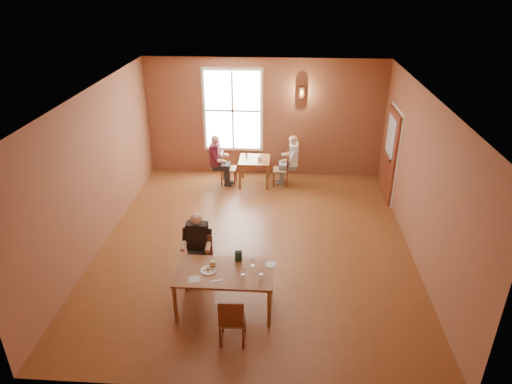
# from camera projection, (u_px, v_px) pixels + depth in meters

# --- Properties ---
(ground) EXTENTS (6.00, 7.00, 0.01)m
(ground) POSITION_uv_depth(u_px,v_px,m) (255.00, 244.00, 9.04)
(ground) COLOR brown
(ground) RESTS_ON ground
(wall_back) EXTENTS (6.00, 0.04, 3.00)m
(wall_back) POSITION_uv_depth(u_px,v_px,m) (265.00, 118.00, 11.51)
(wall_back) COLOR brown
(wall_back) RESTS_ON ground
(wall_front) EXTENTS (6.00, 0.04, 3.00)m
(wall_front) POSITION_uv_depth(u_px,v_px,m) (235.00, 299.00, 5.24)
(wall_front) COLOR brown
(wall_front) RESTS_ON ground
(wall_left) EXTENTS (0.04, 7.00, 3.00)m
(wall_left) POSITION_uv_depth(u_px,v_px,m) (96.00, 171.00, 8.55)
(wall_left) COLOR brown
(wall_left) RESTS_ON ground
(wall_right) EXTENTS (0.04, 7.00, 3.00)m
(wall_right) POSITION_uv_depth(u_px,v_px,m) (421.00, 179.00, 8.20)
(wall_right) COLOR brown
(wall_right) RESTS_ON ground
(ceiling) EXTENTS (6.00, 7.00, 0.04)m
(ceiling) POSITION_uv_depth(u_px,v_px,m) (255.00, 94.00, 7.71)
(ceiling) COLOR white
(ceiling) RESTS_ON wall_back
(window) EXTENTS (1.36, 0.10, 1.96)m
(window) POSITION_uv_depth(u_px,v_px,m) (233.00, 111.00, 11.42)
(window) COLOR white
(window) RESTS_ON wall_back
(door) EXTENTS (0.12, 1.04, 2.10)m
(door) POSITION_uv_depth(u_px,v_px,m) (390.00, 155.00, 10.46)
(door) COLOR maroon
(door) RESTS_ON ground
(wall_sconce) EXTENTS (0.16, 0.16, 0.28)m
(wall_sconce) POSITION_uv_depth(u_px,v_px,m) (302.00, 92.00, 11.05)
(wall_sconce) COLOR brown
(wall_sconce) RESTS_ON wall_back
(main_table) EXTENTS (1.51, 0.85, 0.71)m
(main_table) POSITION_uv_depth(u_px,v_px,m) (225.00, 290.00, 7.20)
(main_table) COLOR brown
(main_table) RESTS_ON ground
(chair_diner_main) EXTENTS (0.37, 0.37, 0.84)m
(chair_diner_main) POSITION_uv_depth(u_px,v_px,m) (201.00, 261.00, 7.78)
(chair_diner_main) COLOR #441E10
(chair_diner_main) RESTS_ON ground
(diner_main) EXTENTS (0.48, 0.48, 1.19)m
(diner_main) POSITION_uv_depth(u_px,v_px,m) (200.00, 254.00, 7.68)
(diner_main) COLOR #413023
(diner_main) RESTS_ON ground
(chair_empty) EXTENTS (0.37, 0.37, 0.82)m
(chair_empty) POSITION_uv_depth(u_px,v_px,m) (232.00, 318.00, 6.54)
(chair_empty) COLOR brown
(chair_empty) RESTS_ON ground
(plate_food) EXTENTS (0.30, 0.30, 0.03)m
(plate_food) POSITION_uv_depth(u_px,v_px,m) (208.00, 270.00, 7.05)
(plate_food) COLOR silver
(plate_food) RESTS_ON main_table
(sandwich) EXTENTS (0.09, 0.08, 0.10)m
(sandwich) POSITION_uv_depth(u_px,v_px,m) (213.00, 265.00, 7.12)
(sandwich) COLOR tan
(sandwich) RESTS_ON main_table
(goblet_a) EXTENTS (0.09, 0.09, 0.17)m
(goblet_a) POSITION_uv_depth(u_px,v_px,m) (252.00, 264.00, 7.07)
(goblet_a) COLOR white
(goblet_a) RESTS_ON main_table
(goblet_b) EXTENTS (0.09, 0.09, 0.17)m
(goblet_b) POSITION_uv_depth(u_px,v_px,m) (261.00, 273.00, 6.86)
(goblet_b) COLOR white
(goblet_b) RESTS_ON main_table
(goblet_c) EXTENTS (0.08, 0.08, 0.17)m
(goblet_c) POSITION_uv_depth(u_px,v_px,m) (243.00, 273.00, 6.86)
(goblet_c) COLOR white
(goblet_c) RESTS_ON main_table
(menu_stand) EXTENTS (0.12, 0.07, 0.19)m
(menu_stand) POSITION_uv_depth(u_px,v_px,m) (238.00, 256.00, 7.25)
(menu_stand) COLOR #24432E
(menu_stand) RESTS_ON main_table
(knife) EXTENTS (0.18, 0.07, 0.00)m
(knife) POSITION_uv_depth(u_px,v_px,m) (217.00, 281.00, 6.83)
(knife) COLOR silver
(knife) RESTS_ON main_table
(napkin) EXTENTS (0.19, 0.19, 0.01)m
(napkin) POSITION_uv_depth(u_px,v_px,m) (194.00, 279.00, 6.86)
(napkin) COLOR silver
(napkin) RESTS_ON main_table
(side_plate) EXTENTS (0.20, 0.20, 0.01)m
(side_plate) POSITION_uv_depth(u_px,v_px,m) (271.00, 265.00, 7.19)
(side_plate) COLOR white
(side_plate) RESTS_ON main_table
(second_table) EXTENTS (0.75, 0.75, 0.66)m
(second_table) POSITION_uv_depth(u_px,v_px,m) (255.00, 171.00, 11.42)
(second_table) COLOR brown
(second_table) RESTS_ON ground
(chair_diner_white) EXTENTS (0.36, 0.36, 0.82)m
(chair_diner_white) POSITION_uv_depth(u_px,v_px,m) (281.00, 169.00, 11.35)
(chair_diner_white) COLOR #452613
(chair_diner_white) RESTS_ON ground
(diner_white) EXTENTS (0.49, 0.49, 1.22)m
(diner_white) POSITION_uv_depth(u_px,v_px,m) (282.00, 162.00, 11.25)
(diner_white) COLOR white
(diner_white) RESTS_ON ground
(chair_diner_maroon) EXTENTS (0.36, 0.36, 0.82)m
(chair_diner_maroon) POSITION_uv_depth(u_px,v_px,m) (229.00, 168.00, 11.42)
(chair_diner_maroon) COLOR #572C13
(chair_diner_maroon) RESTS_ON ground
(diner_maroon) EXTENTS (0.50, 0.50, 1.25)m
(diner_maroon) POSITION_uv_depth(u_px,v_px,m) (227.00, 160.00, 11.33)
(diner_maroon) COLOR #56101A
(diner_maroon) RESTS_ON ground
(cup_a) EXTENTS (0.12, 0.12, 0.08)m
(cup_a) POSITION_uv_depth(u_px,v_px,m) (260.00, 159.00, 11.18)
(cup_a) COLOR white
(cup_a) RESTS_ON second_table
(cup_b) EXTENTS (0.11, 0.11, 0.08)m
(cup_b) POSITION_uv_depth(u_px,v_px,m) (246.00, 155.00, 11.39)
(cup_b) COLOR white
(cup_b) RESTS_ON second_table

